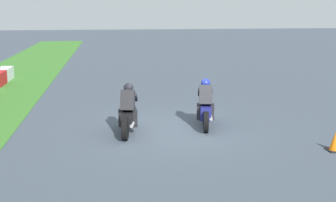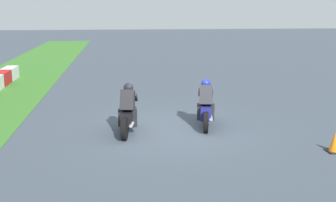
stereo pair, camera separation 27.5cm
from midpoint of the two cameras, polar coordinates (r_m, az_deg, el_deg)
ground_plane at (r=13.29m, az=-0.28°, el=-3.85°), size 120.00×120.00×0.00m
rider_lane_a at (r=13.60m, az=4.37°, el=-0.79°), size 2.03×0.61×1.51m
rider_lane_b at (r=12.86m, az=-5.84°, el=-1.58°), size 2.03×0.62×1.51m
traffic_cone at (r=12.12m, az=20.60°, el=-5.01°), size 0.40×0.40×0.55m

